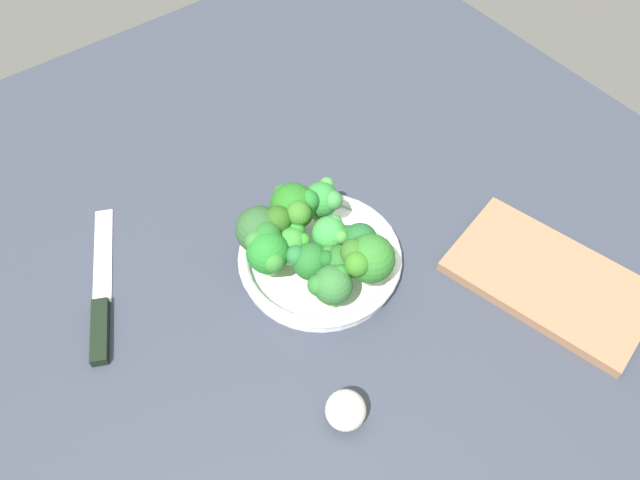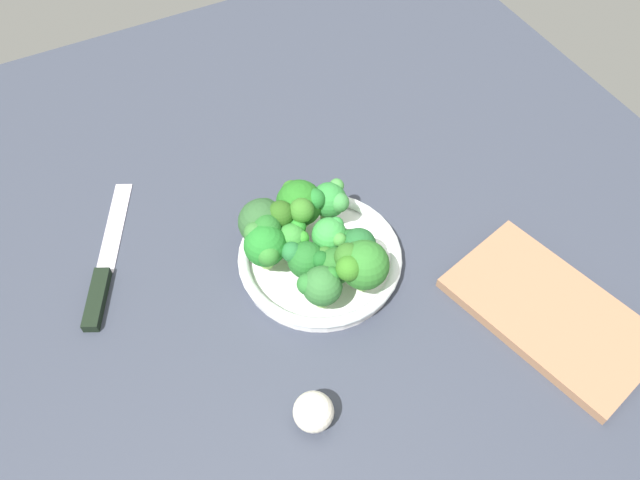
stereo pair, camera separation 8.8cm
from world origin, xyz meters
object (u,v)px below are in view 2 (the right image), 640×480
at_px(broccoli_floret_1, 336,265).
at_px(broccoli_floret_2, 292,239).
at_px(bowl, 320,258).
at_px(garlic_bulb, 313,412).
at_px(broccoli_floret_3, 329,200).
at_px(broccoli_floret_5, 330,236).
at_px(broccoli_floret_4, 321,286).
at_px(broccoli_floret_8, 265,222).
at_px(broccoli_floret_9, 264,245).
at_px(broccoli_floret_7, 361,265).
at_px(cutting_board, 551,312).
at_px(broccoli_floret_6, 300,203).
at_px(broccoli_floret_10, 307,260).
at_px(broccoli_floret_0, 357,246).
at_px(knife, 104,271).

height_order(broccoli_floret_1, broccoli_floret_2, broccoli_floret_1).
xyz_separation_m(bowl, garlic_bulb, (0.20, -0.11, 0.01)).
xyz_separation_m(bowl, broccoli_floret_3, (-0.05, 0.04, 0.05)).
distance_m(bowl, broccoli_floret_5, 0.06).
relative_size(broccoli_floret_4, broccoli_floret_8, 0.85).
xyz_separation_m(bowl, broccoli_floret_9, (-0.02, -0.08, 0.06)).
bearing_deg(broccoli_floret_7, cutting_board, 56.18).
relative_size(broccoli_floret_4, broccoli_floret_5, 0.97).
bearing_deg(broccoli_floret_2, broccoli_floret_8, -148.39).
xyz_separation_m(broccoli_floret_3, cutting_board, (0.27, 0.20, -0.06)).
bearing_deg(broccoli_floret_2, broccoli_floret_3, 114.03).
relative_size(broccoli_floret_2, garlic_bulb, 1.17).
relative_size(broccoli_floret_6, garlic_bulb, 1.60).
distance_m(bowl, garlic_bulb, 0.23).
height_order(broccoli_floret_4, cutting_board, broccoli_floret_4).
xyz_separation_m(broccoli_floret_2, broccoli_floret_10, (0.04, 0.00, -0.00)).
xyz_separation_m(broccoli_floret_3, broccoli_floret_5, (0.06, -0.03, 0.00)).
bearing_deg(cutting_board, broccoli_floret_0, -131.72).
xyz_separation_m(bowl, broccoli_floret_2, (-0.02, -0.03, 0.05)).
bearing_deg(broccoli_floret_3, broccoli_floret_2, -65.97).
distance_m(broccoli_floret_1, broccoli_floret_7, 0.04).
xyz_separation_m(broccoli_floret_0, broccoli_floret_7, (0.03, -0.02, 0.01)).
xyz_separation_m(broccoli_floret_0, broccoli_floret_10, (-0.01, -0.07, -0.01)).
distance_m(broccoli_floret_5, broccoli_floret_6, 0.07).
bearing_deg(broccoli_floret_6, broccoli_floret_4, -14.87).
relative_size(broccoli_floret_9, cutting_board, 0.27).
relative_size(broccoli_floret_8, cutting_board, 0.28).
xyz_separation_m(broccoli_floret_0, broccoli_floret_6, (-0.10, -0.04, 0.01)).
distance_m(broccoli_floret_7, garlic_bulb, 0.20).
xyz_separation_m(broccoli_floret_8, broccoli_floret_9, (0.04, -0.02, 0.00)).
bearing_deg(broccoli_floret_0, knife, -117.54).
bearing_deg(broccoli_floret_2, knife, -114.15).
bearing_deg(broccoli_floret_8, garlic_bulb, -12.29).
bearing_deg(broccoli_floret_0, broccoli_floret_3, 177.35).
height_order(broccoli_floret_1, broccoli_floret_9, broccoli_floret_9).
bearing_deg(broccoli_floret_7, broccoli_floret_5, -171.82).
relative_size(broccoli_floret_7, garlic_bulb, 1.64).
bearing_deg(cutting_board, broccoli_floret_3, -143.60).
relative_size(broccoli_floret_4, broccoli_floret_10, 1.07).
distance_m(broccoli_floret_2, broccoli_floret_5, 0.05).
height_order(broccoli_floret_8, broccoli_floret_9, broccoli_floret_8).
bearing_deg(broccoli_floret_5, broccoli_floret_4, -36.32).
distance_m(broccoli_floret_1, cutting_board, 0.30).
height_order(broccoli_floret_7, broccoli_floret_8, broccoli_floret_7).
relative_size(broccoli_floret_3, garlic_bulb, 1.31).
xyz_separation_m(broccoli_floret_3, broccoli_floret_10, (0.07, -0.07, -0.01)).
relative_size(broccoli_floret_4, knife, 0.26).
height_order(broccoli_floret_2, broccoli_floret_10, broccoli_floret_10).
relative_size(bowl, knife, 0.94).
bearing_deg(broccoli_floret_5, broccoli_floret_9, -105.51).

